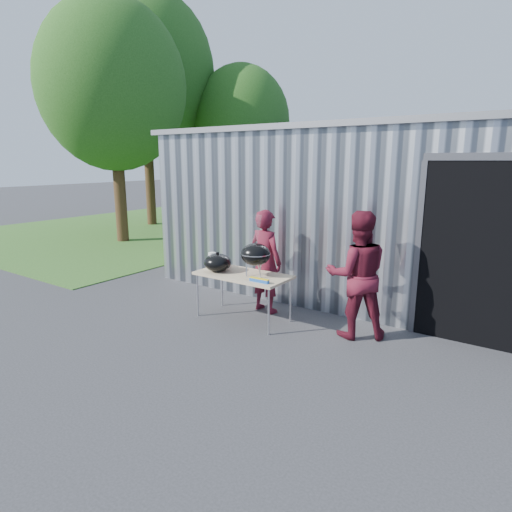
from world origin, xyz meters
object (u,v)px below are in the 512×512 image
Objects in this scene: person_bystander at (357,275)px; kettle_grill at (256,250)px; folding_table at (243,276)px; person_cook at (266,261)px.

kettle_grill is at bearing -18.59° from person_bystander.
person_bystander reaches higher than kettle_grill.
folding_table is 0.55m from person_cook.
person_cook is (-0.15, 0.51, -0.30)m from kettle_grill.
person_bystander is at bearing -176.35° from person_cook.
folding_table is at bearing -20.05° from person_bystander.
person_bystander is at bearing 13.84° from kettle_grill.
person_bystander is at bearing 12.39° from folding_table.
person_cook reaches higher than kettle_grill.
folding_table is 0.82× the size of person_bystander.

